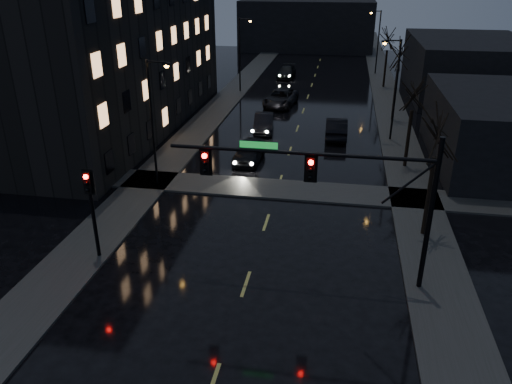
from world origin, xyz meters
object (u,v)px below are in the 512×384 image
at_px(oncoming_car_d, 286,72).
at_px(lead_car, 336,128).
at_px(oncoming_car_a, 249,151).
at_px(oncoming_car_b, 264,123).
at_px(oncoming_car_c, 281,98).

distance_m(oncoming_car_d, lead_car, 24.80).
xyz_separation_m(oncoming_car_a, lead_car, (6.11, 6.76, 0.05)).
distance_m(oncoming_car_b, oncoming_car_d, 23.19).
bearing_deg(oncoming_car_b, lead_car, -11.96).
distance_m(oncoming_car_a, oncoming_car_d, 30.58).
bearing_deg(oncoming_car_d, oncoming_car_c, -83.44).
bearing_deg(oncoming_car_b, oncoming_car_c, 81.71).
xyz_separation_m(oncoming_car_a, oncoming_car_b, (-0.09, 7.39, -0.03)).
xyz_separation_m(oncoming_car_a, oncoming_car_c, (0.24, 16.27, 0.04)).
bearing_deg(oncoming_car_c, oncoming_car_a, -83.82).
distance_m(oncoming_car_c, oncoming_car_d, 14.34).
bearing_deg(oncoming_car_a, oncoming_car_b, 92.96).
xyz_separation_m(oncoming_car_b, oncoming_car_d, (-0.74, 23.18, -0.02)).
height_order(oncoming_car_b, lead_car, lead_car).
height_order(oncoming_car_a, oncoming_car_c, oncoming_car_c).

